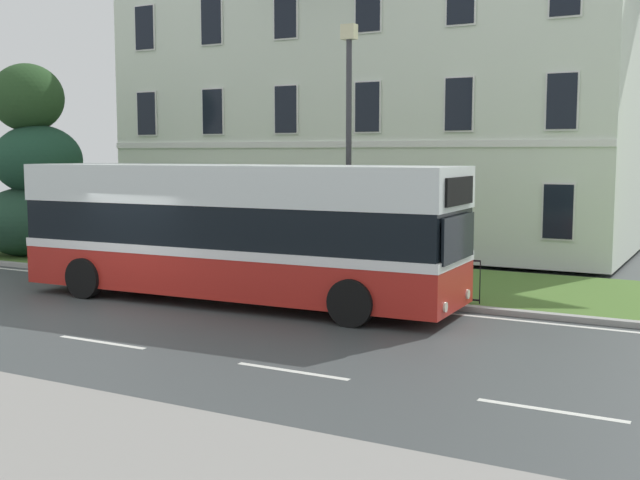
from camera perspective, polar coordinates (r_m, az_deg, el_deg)
ground_plane at (r=18.28m, az=-13.91°, el=-4.69°), size 60.00×56.00×0.18m
georgian_townhouse at (r=29.40m, az=4.52°, el=11.05°), size 17.94×8.94×11.40m
iron_verge_railing at (r=20.63m, az=-7.11°, el=-1.51°), size 13.78×0.04×0.97m
evergreen_tree at (r=27.31m, az=-20.04°, el=4.22°), size 3.52×3.52×6.23m
single_decker_bus at (r=18.06m, az=-6.17°, el=0.69°), size 10.59×2.87×3.14m
street_lamp_post at (r=19.41m, az=2.09°, el=7.42°), size 0.36×0.24×6.37m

